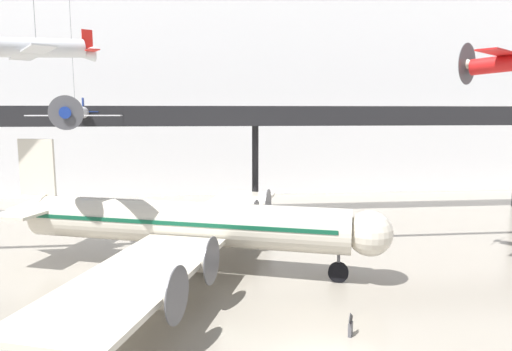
{
  "coord_description": "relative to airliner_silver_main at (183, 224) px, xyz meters",
  "views": [
    {
      "loc": [
        -5.12,
        -18.24,
        10.87
      ],
      "look_at": [
        -2.23,
        8.6,
        7.09
      ],
      "focal_mm": 32.0,
      "sensor_mm": 36.0,
      "label": 1
    }
  ],
  "objects": [
    {
      "name": "hangar_back_wall",
      "position": [
        6.85,
        30.03,
        9.72
      ],
      "size": [
        140.0,
        3.0,
        25.97
      ],
      "color": "white",
      "rests_on": "ground"
    },
    {
      "name": "mezzanine_walkway",
      "position": [
        6.85,
        16.52,
        6.47
      ],
      "size": [
        110.0,
        3.2,
        11.45
      ],
      "color": "black",
      "rests_on": "ground"
    },
    {
      "name": "airliner_silver_main",
      "position": [
        0.0,
        0.0,
        0.0
      ],
      "size": [
        27.21,
        31.73,
        8.93
      ],
      "rotation": [
        0.0,
        0.0,
        -0.33
      ],
      "color": "beige",
      "rests_on": "ground"
    },
    {
      "name": "suspended_plane_silver_racer",
      "position": [
        -8.64,
        -0.65,
        11.49
      ],
      "size": [
        7.25,
        8.08,
        7.74
      ],
      "rotation": [
        0.0,
        0.0,
        3.66
      ],
      "color": "silver"
    },
    {
      "name": "suspended_plane_white_twin",
      "position": [
        -10.07,
        12.25,
        7.59
      ],
      "size": [
        8.17,
        6.66,
        11.66
      ],
      "rotation": [
        0.0,
        0.0,
        4.73
      ],
      "color": "silver"
    },
    {
      "name": "info_sign_pedestal",
      "position": [
        8.56,
        -10.47,
        -2.81
      ],
      "size": [
        0.43,
        0.69,
        1.24
      ],
      "rotation": [
        0.0,
        0.0,
        -0.53
      ],
      "color": "#4C4C51",
      "rests_on": "ground"
    }
  ]
}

